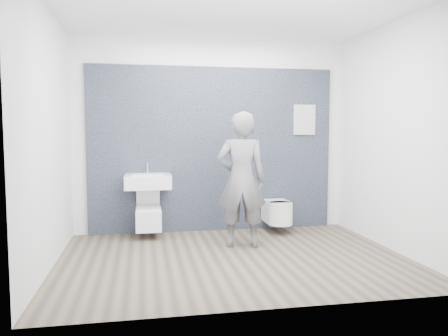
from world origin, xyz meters
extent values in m
plane|color=brown|center=(0.00, 0.00, 0.00)|extent=(4.00, 4.00, 0.00)
plane|color=silver|center=(0.00, 1.50, 1.40)|extent=(4.00, 0.00, 4.00)
plane|color=silver|center=(0.00, -1.50, 1.40)|extent=(4.00, 0.00, 4.00)
plane|color=silver|center=(-2.00, 0.00, 1.40)|extent=(0.00, 3.00, 3.00)
plane|color=silver|center=(2.00, 0.00, 1.40)|extent=(0.00, 3.00, 3.00)
plane|color=white|center=(0.00, 0.00, 2.80)|extent=(4.00, 4.00, 0.00)
cube|color=black|center=(0.00, 1.47, 0.00)|extent=(3.60, 0.06, 2.40)
cube|color=white|center=(-0.96, 1.20, 0.78)|extent=(0.63, 0.47, 0.19)
cube|color=silver|center=(-0.96, 1.18, 0.87)|extent=(0.44, 0.31, 0.03)
cylinder|color=silver|center=(-0.96, 1.38, 0.95)|extent=(0.02, 0.02, 0.16)
cylinder|color=silver|center=(-0.96, 1.33, 1.02)|extent=(0.02, 0.10, 0.02)
cylinder|color=silver|center=(-0.96, 1.42, 0.62)|extent=(0.04, 0.04, 0.13)
cube|color=white|center=(-0.96, 1.19, 0.26)|extent=(0.34, 0.50, 0.29)
cylinder|color=silver|center=(-0.96, 1.16, 0.39)|extent=(0.24, 0.24, 0.03)
cube|color=white|center=(-0.96, 1.16, 0.41)|extent=(0.32, 0.40, 0.02)
cube|color=white|center=(-0.96, 1.31, 0.59)|extent=(0.32, 0.18, 0.33)
cube|color=silver|center=(-0.96, 1.41, 0.15)|extent=(0.09, 0.06, 0.08)
cube|color=white|center=(0.90, 1.24, 0.28)|extent=(0.35, 0.41, 0.29)
cylinder|color=white|center=(0.90, 1.03, 0.28)|extent=(0.35, 0.35, 0.29)
cube|color=white|center=(0.90, 1.21, 0.44)|extent=(0.33, 0.39, 0.03)
cylinder|color=white|center=(0.90, 1.01, 0.44)|extent=(0.33, 0.33, 0.03)
cube|color=silver|center=(0.90, 1.41, 0.18)|extent=(0.10, 0.06, 0.08)
cube|color=white|center=(1.39, 1.43, 0.00)|extent=(0.34, 0.03, 0.45)
imported|color=#5B5B5F|center=(0.20, 0.48, 0.86)|extent=(0.69, 0.51, 1.71)
camera|label=1|loc=(-1.02, -4.87, 1.47)|focal=35.00mm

